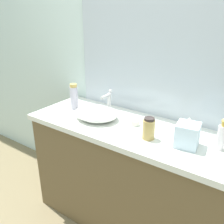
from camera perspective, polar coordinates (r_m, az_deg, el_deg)
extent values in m
cube|color=silver|center=(1.82, 9.08, 13.46)|extent=(6.00, 0.06, 2.60)
cube|color=brown|center=(1.91, 3.79, -15.37)|extent=(1.44, 0.50, 0.81)
cube|color=silver|center=(1.69, 4.16, -3.91)|extent=(1.48, 0.54, 0.04)
cube|color=#B2BCC6|center=(1.76, 9.54, 17.35)|extent=(1.23, 0.01, 1.16)
ellipsoid|color=white|center=(1.78, -3.74, -0.27)|extent=(0.33, 0.27, 0.08)
cylinder|color=silver|center=(1.89, -0.65, 2.21)|extent=(0.03, 0.03, 0.15)
cylinder|color=silver|center=(1.83, -1.53, 3.62)|extent=(0.02, 0.10, 0.02)
sphere|color=silver|center=(1.87, -0.37, 4.83)|extent=(0.03, 0.03, 0.03)
cylinder|color=white|center=(1.50, 23.84, -5.49)|extent=(0.05, 0.05, 0.14)
cylinder|color=gold|center=(1.47, 24.33, -2.72)|extent=(0.02, 0.02, 0.02)
sphere|color=#D9A653|center=(1.46, 24.46, -1.92)|extent=(0.03, 0.03, 0.03)
cylinder|color=gold|center=(1.45, 24.37, -2.07)|extent=(0.01, 0.02, 0.01)
cylinder|color=#AB8E4C|center=(1.51, 8.46, -4.02)|extent=(0.08, 0.08, 0.12)
cylinder|color=#352B29|center=(1.48, 8.61, -1.65)|extent=(0.06, 0.06, 0.02)
cylinder|color=silver|center=(1.96, -8.75, 3.20)|extent=(0.06, 0.06, 0.18)
cylinder|color=tan|center=(1.93, -8.93, 6.06)|extent=(0.05, 0.05, 0.02)
cube|color=silver|center=(1.47, 16.99, -5.13)|extent=(0.14, 0.14, 0.14)
cone|color=white|center=(1.44, 17.38, -2.04)|extent=(0.07, 0.07, 0.04)
cylinder|color=silver|center=(1.69, 5.31, -2.42)|extent=(0.06, 0.06, 0.04)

